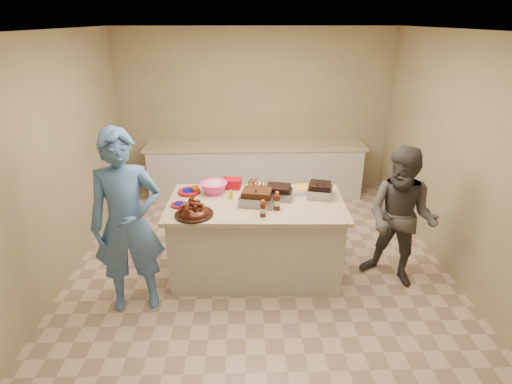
{
  "coord_description": "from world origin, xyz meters",
  "views": [
    {
      "loc": [
        -0.16,
        -4.12,
        2.81
      ],
      "look_at": [
        -0.05,
        -0.06,
        1.03
      ],
      "focal_mm": 28.0,
      "sensor_mm": 36.0,
      "label": 1
    }
  ],
  "objects_px": {
    "island": "(256,272)",
    "roasting_pan": "(319,196)",
    "bbq_bottle_a": "(263,216)",
    "guest_blue": "(139,302)",
    "guest_gray": "(391,279)",
    "plastic_cup": "(195,193)",
    "coleslaw_bowl": "(214,193)",
    "rib_platter": "(194,215)",
    "bbq_bottle_b": "(277,210)",
    "mustard_bottle": "(231,199)"
  },
  "relations": [
    {
      "from": "guest_blue",
      "to": "roasting_pan",
      "type": "bearing_deg",
      "value": 6.93
    },
    {
      "from": "roasting_pan",
      "to": "plastic_cup",
      "type": "bearing_deg",
      "value": -172.0
    },
    {
      "from": "bbq_bottle_a",
      "to": "plastic_cup",
      "type": "distance_m",
      "value": 0.98
    },
    {
      "from": "island",
      "to": "rib_platter",
      "type": "xyz_separation_m",
      "value": [
        -0.65,
        -0.3,
        0.93
      ]
    },
    {
      "from": "plastic_cup",
      "to": "guest_blue",
      "type": "height_order",
      "value": "plastic_cup"
    },
    {
      "from": "bbq_bottle_a",
      "to": "mustard_bottle",
      "type": "xyz_separation_m",
      "value": [
        -0.34,
        0.45,
        0.0
      ]
    },
    {
      "from": "bbq_bottle_b",
      "to": "mustard_bottle",
      "type": "relative_size",
      "value": 1.7
    },
    {
      "from": "bbq_bottle_b",
      "to": "guest_blue",
      "type": "distance_m",
      "value": 1.79
    },
    {
      "from": "guest_blue",
      "to": "island",
      "type": "bearing_deg",
      "value": 11.19
    },
    {
      "from": "coleslaw_bowl",
      "to": "bbq_bottle_b",
      "type": "height_order",
      "value": "coleslaw_bowl"
    },
    {
      "from": "rib_platter",
      "to": "bbq_bottle_b",
      "type": "relative_size",
      "value": 1.94
    },
    {
      "from": "bbq_bottle_b",
      "to": "bbq_bottle_a",
      "type": "bearing_deg",
      "value": -135.73
    },
    {
      "from": "coleslaw_bowl",
      "to": "plastic_cup",
      "type": "relative_size",
      "value": 3.41
    },
    {
      "from": "roasting_pan",
      "to": "guest_gray",
      "type": "distance_m",
      "value": 1.3
    },
    {
      "from": "island",
      "to": "guest_gray",
      "type": "xyz_separation_m",
      "value": [
        1.58,
        -0.19,
        0.0
      ]
    },
    {
      "from": "island",
      "to": "guest_blue",
      "type": "bearing_deg",
      "value": -155.83
    },
    {
      "from": "island",
      "to": "bbq_bottle_a",
      "type": "relative_size",
      "value": 10.74
    },
    {
      "from": "mustard_bottle",
      "to": "plastic_cup",
      "type": "height_order",
      "value": "mustard_bottle"
    },
    {
      "from": "guest_blue",
      "to": "plastic_cup",
      "type": "bearing_deg",
      "value": 42.73
    },
    {
      "from": "bbq_bottle_a",
      "to": "plastic_cup",
      "type": "xyz_separation_m",
      "value": [
        -0.76,
        0.61,
        0.0
      ]
    },
    {
      "from": "island",
      "to": "bbq_bottle_a",
      "type": "height_order",
      "value": "bbq_bottle_a"
    },
    {
      "from": "plastic_cup",
      "to": "guest_blue",
      "type": "xyz_separation_m",
      "value": [
        -0.58,
        -0.79,
        -0.93
      ]
    },
    {
      "from": "rib_platter",
      "to": "coleslaw_bowl",
      "type": "bearing_deg",
      "value": 73.7
    },
    {
      "from": "coleslaw_bowl",
      "to": "plastic_cup",
      "type": "xyz_separation_m",
      "value": [
        -0.22,
        -0.01,
        0.0
      ]
    },
    {
      "from": "bbq_bottle_a",
      "to": "guest_gray",
      "type": "bearing_deg",
      "value": 5.92
    },
    {
      "from": "coleslaw_bowl",
      "to": "bbq_bottle_a",
      "type": "distance_m",
      "value": 0.83
    },
    {
      "from": "roasting_pan",
      "to": "plastic_cup",
      "type": "height_order",
      "value": "roasting_pan"
    },
    {
      "from": "bbq_bottle_b",
      "to": "plastic_cup",
      "type": "height_order",
      "value": "bbq_bottle_b"
    },
    {
      "from": "island",
      "to": "bbq_bottle_a",
      "type": "bearing_deg",
      "value": -78.66
    },
    {
      "from": "rib_platter",
      "to": "guest_gray",
      "type": "relative_size",
      "value": 0.25
    },
    {
      "from": "island",
      "to": "roasting_pan",
      "type": "bearing_deg",
      "value": 11.95
    },
    {
      "from": "roasting_pan",
      "to": "plastic_cup",
      "type": "xyz_separation_m",
      "value": [
        -1.44,
        0.13,
        0.0
      ]
    },
    {
      "from": "bbq_bottle_b",
      "to": "rib_platter",
      "type": "bearing_deg",
      "value": -172.96
    },
    {
      "from": "rib_platter",
      "to": "guest_blue",
      "type": "distance_m",
      "value": 1.14
    },
    {
      "from": "coleslaw_bowl",
      "to": "guest_gray",
      "type": "xyz_separation_m",
      "value": [
        2.06,
        -0.46,
        -0.93
      ]
    },
    {
      "from": "bbq_bottle_b",
      "to": "guest_blue",
      "type": "relative_size",
      "value": 0.11
    },
    {
      "from": "guest_gray",
      "to": "island",
      "type": "bearing_deg",
      "value": -148.96
    },
    {
      "from": "roasting_pan",
      "to": "bbq_bottle_b",
      "type": "distance_m",
      "value": 0.61
    },
    {
      "from": "island",
      "to": "roasting_pan",
      "type": "distance_m",
      "value": 1.19
    },
    {
      "from": "coleslaw_bowl",
      "to": "bbq_bottle_a",
      "type": "bearing_deg",
      "value": -48.81
    },
    {
      "from": "rib_platter",
      "to": "coleslaw_bowl",
      "type": "xyz_separation_m",
      "value": [
        0.17,
        0.58,
        0.0
      ]
    },
    {
      "from": "bbq_bottle_a",
      "to": "bbq_bottle_b",
      "type": "distance_m",
      "value": 0.22
    },
    {
      "from": "coleslaw_bowl",
      "to": "mustard_bottle",
      "type": "relative_size",
      "value": 2.58
    },
    {
      "from": "rib_platter",
      "to": "roasting_pan",
      "type": "xyz_separation_m",
      "value": [
        1.38,
        0.44,
        0.0
      ]
    },
    {
      "from": "bbq_bottle_a",
      "to": "guest_blue",
      "type": "bearing_deg",
      "value": -172.38
    },
    {
      "from": "plastic_cup",
      "to": "guest_gray",
      "type": "distance_m",
      "value": 2.5
    },
    {
      "from": "rib_platter",
      "to": "bbq_bottle_a",
      "type": "relative_size",
      "value": 2.2
    },
    {
      "from": "mustard_bottle",
      "to": "guest_blue",
      "type": "height_order",
      "value": "mustard_bottle"
    },
    {
      "from": "plastic_cup",
      "to": "guest_blue",
      "type": "distance_m",
      "value": 1.35
    },
    {
      "from": "guest_gray",
      "to": "plastic_cup",
      "type": "bearing_deg",
      "value": -153.32
    }
  ]
}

